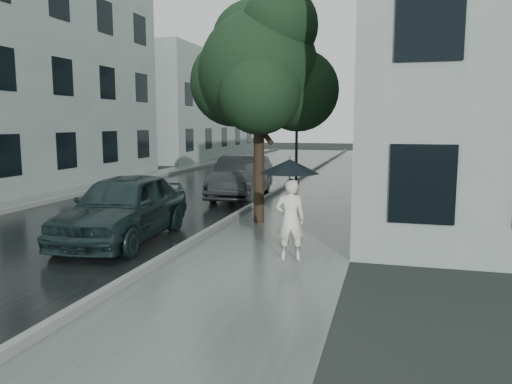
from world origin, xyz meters
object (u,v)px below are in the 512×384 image
(street_tree, at_px, (260,70))
(car_near, at_px, (124,207))
(car_far, at_px, (241,177))
(pedestrian, at_px, (290,219))
(lamp_post, at_px, (293,115))

(street_tree, height_order, car_near, street_tree)
(car_far, bearing_deg, pedestrian, -71.12)
(car_near, bearing_deg, lamp_post, 76.33)
(pedestrian, bearing_deg, car_near, -26.24)
(street_tree, relative_size, lamp_post, 1.15)
(pedestrian, distance_m, car_far, 8.47)
(street_tree, xyz_separation_m, lamp_post, (-0.66, 8.18, -1.08))
(street_tree, relative_size, car_near, 1.35)
(pedestrian, relative_size, lamp_post, 0.31)
(car_far, bearing_deg, car_near, -100.35)
(pedestrian, height_order, car_far, pedestrian)
(pedestrian, xyz_separation_m, street_tree, (-1.57, 3.64, 3.32))
(pedestrian, distance_m, lamp_post, 12.24)
(pedestrian, bearing_deg, lamp_post, -96.35)
(car_near, height_order, car_far, car_near)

